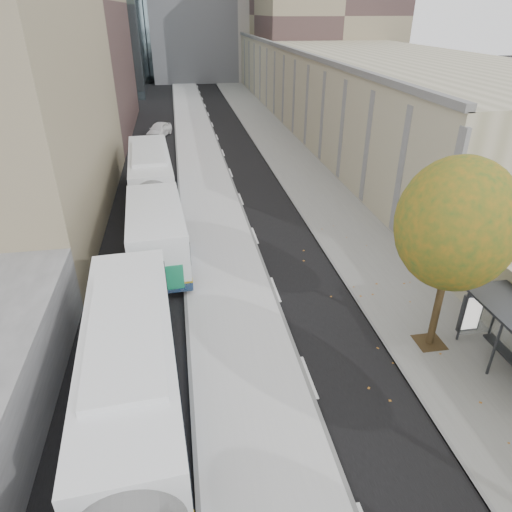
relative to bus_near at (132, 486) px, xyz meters
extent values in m
cube|color=silver|center=(3.57, 27.63, -1.66)|extent=(4.25, 150.00, 0.15)
cube|color=gray|center=(11.57, 27.63, -1.69)|extent=(4.75, 150.00, 0.08)
cube|color=tan|center=(22.95, 56.63, 2.27)|extent=(18.00, 92.00, 8.00)
cylinder|color=black|center=(11.05, 5.63, -0.03)|extent=(0.28, 0.28, 3.24)
sphere|color=#25551E|center=(11.05, 5.63, 3.53)|extent=(4.20, 4.20, 4.20)
cube|color=white|center=(0.00, 0.01, -0.15)|extent=(3.98, 19.16, 3.17)
cube|color=black|center=(0.00, 0.01, 0.43)|extent=(3.99, 18.41, 1.10)
cube|color=white|center=(-0.06, 19.94, -0.16)|extent=(3.89, 18.98, 3.14)
cube|color=black|center=(-0.06, 19.94, 0.41)|extent=(3.90, 18.23, 1.09)
cube|color=#178157|center=(-0.06, 10.55, -0.53)|extent=(1.99, 0.18, 1.21)
imported|color=white|center=(-0.15, 41.97, -1.02)|extent=(2.94, 4.48, 1.42)
camera|label=1|loc=(1.78, -7.40, 10.10)|focal=32.00mm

